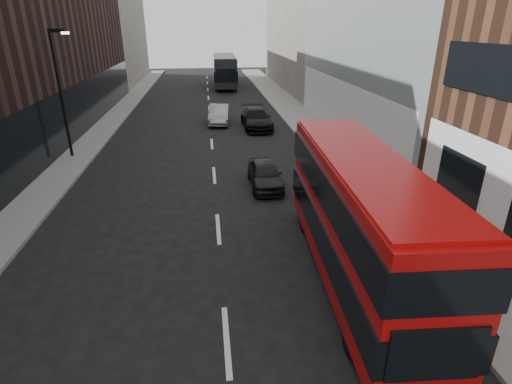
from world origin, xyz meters
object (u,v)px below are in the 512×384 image
object	(u,v)px
red_bus	(359,215)
car_c	(256,119)
street_lamp	(61,86)
grey_bus	(225,70)
car_b	(219,114)
car_a	(265,174)

from	to	relation	value
red_bus	car_c	distance (m)	19.83
street_lamp	grey_bus	size ratio (longest dim) A/B	0.60
red_bus	car_b	size ratio (longest dim) A/B	2.28
street_lamp	car_c	world-z (taller)	street_lamp
grey_bus	car_c	world-z (taller)	grey_bus
street_lamp	car_b	distance (m)	12.49
red_bus	grey_bus	size ratio (longest dim) A/B	0.85
grey_bus	car_a	bearing A→B (deg)	-88.48
car_a	car_b	world-z (taller)	car_b
car_a	car_c	bearing A→B (deg)	85.30
car_c	car_a	bearing A→B (deg)	-96.40
street_lamp	grey_bus	xyz separation A→B (m)	(10.46, 28.55, -2.18)
car_b	car_c	size ratio (longest dim) A/B	0.87
street_lamp	car_b	bearing A→B (deg)	41.80
red_bus	grey_bus	xyz separation A→B (m)	(-1.84, 42.32, -0.20)
grey_bus	car_a	world-z (taller)	grey_bus
street_lamp	car_a	size ratio (longest dim) A/B	1.86
car_b	car_c	xyz separation A→B (m)	(2.75, -2.00, 0.01)
grey_bus	car_c	distance (m)	22.62
car_a	car_c	xyz separation A→B (m)	(1.03, 11.84, 0.09)
red_bus	grey_bus	distance (m)	42.36
grey_bus	car_b	distance (m)	20.65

